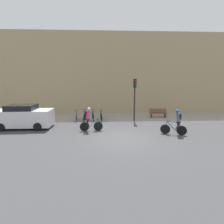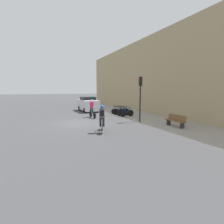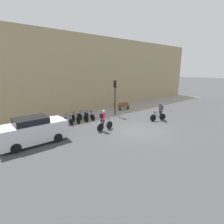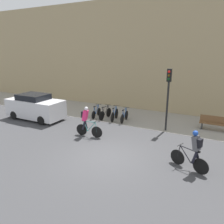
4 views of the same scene
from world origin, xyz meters
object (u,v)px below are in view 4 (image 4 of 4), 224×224
Objects in this scene: parked_bike_1 at (105,113)px; bench at (214,123)px; parked_bike_0 at (96,112)px; parked_bike_3 at (124,116)px; cyclist_pink at (86,121)px; cyclist_grey at (194,150)px; parked_car at (35,107)px; traffic_light_pole at (168,89)px; parked_bike_2 at (115,115)px.

parked_bike_1 reaches higher than bench.
parked_bike_0 is 0.96× the size of parked_bike_3.
cyclist_pink is 1.00× the size of cyclist_grey.
parked_bike_3 is at bearing 0.02° from parked_bike_1.
cyclist_pink is at bearing -78.91° from parked_bike_1.
parked_bike_1 is 1.06× the size of parked_bike_3.
parked_bike_3 is 0.38× the size of parked_car.
cyclist_pink is at bearing -12.11° from parked_car.
traffic_light_pole reaches higher than cyclist_grey.
cyclist_grey is 11.48m from parked_car.
parked_car is (-6.05, -2.37, 0.50)m from parked_bike_3.
cyclist_pink is at bearing -103.91° from parked_bike_3.
cyclist_pink is 1.06× the size of parked_bike_2.
parked_bike_2 is (-5.97, 4.69, -0.53)m from cyclist_grey.
parked_bike_1 is at bearing -179.98° from parked_bike_3.
traffic_light_pole is (3.90, 3.05, 1.70)m from cyclist_pink.
parked_bike_0 is 5.83m from traffic_light_pole.
parked_car is (-5.18, 1.11, -0.05)m from cyclist_pink.
bench is (8.04, 1.02, 0.09)m from parked_bike_0.
traffic_light_pole is 2.22× the size of bench.
parked_car is (-3.73, -2.37, 0.52)m from parked_bike_0.
parked_bike_1 is 1.04× the size of parked_bike_2.
parked_bike_2 reaches higher than parked_bike_3.
traffic_light_pole reaches higher than parked_bike_1.
bench is (6.50, 1.02, 0.06)m from parked_bike_2.
parked_bike_1 reaches higher than parked_bike_3.
parked_bike_1 is 5.11m from traffic_light_pole.
cyclist_pink reaches higher than parked_bike_0.
parked_car is (-5.27, -2.37, 0.48)m from parked_bike_2.
parked_car reaches higher than cyclist_pink.
traffic_light_pole is at bearing -4.56° from parked_bike_0.
parked_bike_0 is at bearing -179.94° from parked_bike_2.
traffic_light_pole is (4.58, -0.43, 2.24)m from parked_bike_1.
parked_car reaches higher than cyclist_grey.
parked_car reaches higher than parked_bike_3.
cyclist_grey reaches higher than parked_bike_3.
parked_bike_2 is 0.77m from parked_bike_3.
parked_car is at bearing -152.28° from parked_bike_1.
parked_bike_2 is at bearing 88.52° from cyclist_pink.
parked_bike_1 is (-6.75, 4.68, -0.54)m from cyclist_grey.
traffic_light_pole is (3.04, -0.43, 2.25)m from parked_bike_3.
parked_bike_2 is 6.58m from bench.
parked_bike_0 is 0.90× the size of bench.
parked_car is at bearing -167.95° from traffic_light_pole.
cyclist_pink is 1.14× the size of parked_bike_0.
bench is at bearing 7.25° from parked_bike_0.
parked_car is at bearing -158.62° from parked_bike_3.
parked_bike_3 is (1.54, 0.00, -0.01)m from parked_bike_1.
parked_bike_2 is at bearing 0.09° from parked_bike_1.
cyclist_grey is 1.14× the size of parked_bike_0.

